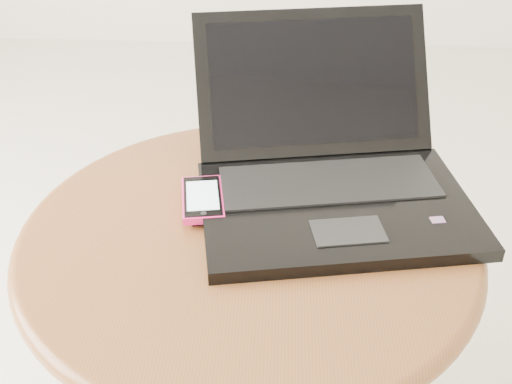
{
  "coord_description": "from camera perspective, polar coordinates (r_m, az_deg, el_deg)",
  "views": [
    {
      "loc": [
        0.07,
        -0.87,
        1.09
      ],
      "look_at": [
        0.04,
        -0.11,
        0.59
      ],
      "focal_mm": 46.02,
      "sensor_mm": 36.0,
      "label": 1
    }
  ],
  "objects": [
    {
      "name": "table",
      "position": [
        1.01,
        -0.63,
        -8.41
      ],
      "size": [
        0.66,
        0.66,
        0.53
      ],
      "color": "#502C1A",
      "rests_on": "ground"
    },
    {
      "name": "phone_pink",
      "position": [
        0.97,
        -4.67,
        -0.6
      ],
      "size": [
        0.08,
        0.12,
        0.01
      ],
      "color": "#FF2479",
      "rests_on": "phone_black"
    },
    {
      "name": "phone_black",
      "position": [
        0.99,
        -4.21,
        -0.83
      ],
      "size": [
        0.08,
        0.12,
        0.01
      ],
      "color": "black",
      "rests_on": "table"
    },
    {
      "name": "laptop",
      "position": [
        1.0,
        6.37,
        2.03
      ],
      "size": [
        0.45,
        0.47,
        0.22
      ],
      "color": "black",
      "rests_on": "table"
    }
  ]
}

